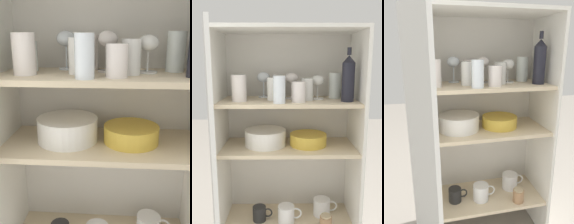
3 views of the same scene
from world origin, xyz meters
The scene contains 26 objects.
cupboard_back_panel centered at (0.00, 0.33, 0.67)m, with size 0.77×0.02×1.33m, color silver.
cupboard_side_left centered at (-0.37, 0.16, 0.67)m, with size 0.02×0.36×1.33m, color white.
cupboard_side_right centered at (0.37, 0.16, 0.67)m, with size 0.02×0.36×1.33m, color white.
cupboard_top_panel centered at (0.00, 0.16, 1.34)m, with size 0.77×0.36×0.02m, color white.
shelf_board_lower centered at (0.00, 0.16, 0.25)m, with size 0.73×0.32×0.02m, color beige.
shelf_board_middle centered at (0.00, 0.16, 0.70)m, with size 0.73×0.32×0.02m, color beige.
shelf_board_upper centered at (0.00, 0.16, 0.96)m, with size 0.73×0.32×0.02m, color beige.
cupboard_door centered at (-0.33, -0.20, 0.67)m, with size 0.13×0.37×1.33m.
tumbler_glass_0 centered at (-0.26, 0.12, 1.04)m, with size 0.08×0.08×0.14m.
tumbler_glass_1 centered at (0.10, 0.15, 1.03)m, with size 0.07×0.07×0.12m.
tumbler_glass_2 centered at (-0.08, 0.15, 1.03)m, with size 0.07×0.07×0.12m.
tumbler_glass_3 centered at (-0.27, 0.21, 1.03)m, with size 0.06×0.06×0.11m.
tumbler_glass_4 centered at (0.05, 0.08, 1.02)m, with size 0.07×0.07×0.11m.
tumbler_glass_5 centered at (-0.05, 0.26, 1.04)m, with size 0.07×0.07×0.13m.
tumbler_glass_6 centered at (0.26, 0.23, 1.04)m, with size 0.07×0.07×0.14m.
tumbler_glass_7 centered at (-0.05, 0.05, 1.04)m, with size 0.06×0.06×0.14m.
wine_glass_0 centered at (-0.14, 0.26, 1.08)m, with size 0.07×0.07×0.15m.
wine_glass_1 centered at (0.16, 0.19, 1.06)m, with size 0.07×0.07×0.13m.
wine_glass_2 centered at (0.02, 0.21, 1.08)m, with size 0.07×0.07×0.15m.
wine_bottle centered at (0.31, 0.10, 1.09)m, with size 0.07×0.07×0.28m.
plate_stack_white centered at (-0.13, 0.17, 0.76)m, with size 0.23×0.23×0.09m.
mixing_bowl_large centered at (0.11, 0.17, 0.75)m, with size 0.21×0.21×0.07m.
coffee_mug_primary centered at (-0.01, 0.12, 0.31)m, with size 0.14×0.09×0.10m.
coffee_mug_extra_1 centered at (0.20, 0.19, 0.31)m, with size 0.14×0.10×0.10m.
coffee_mug_extra_2 centered at (-0.17, 0.14, 0.30)m, with size 0.12×0.08×0.08m.
storage_jar centered at (0.20, 0.05, 0.30)m, with size 0.07×0.07×0.08m.
Camera 3 is at (-0.28, -1.00, 1.15)m, focal length 35.00 mm.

